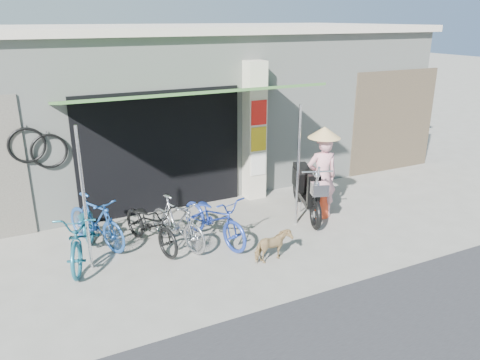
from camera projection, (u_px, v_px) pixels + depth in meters
name	position (u px, v px, depth m)	size (l,w,h in m)	color
ground	(275.00, 249.00, 8.20)	(80.00, 80.00, 0.00)	gray
bicycle_shop	(176.00, 101.00, 11.91)	(12.30, 5.30, 3.66)	#A8ACA4
shop_pillar	(254.00, 132.00, 10.13)	(0.42, 0.44, 3.00)	beige
awning	(189.00, 96.00, 8.37)	(4.60, 1.88, 2.72)	#35602B
neighbour_right	(394.00, 121.00, 12.05)	(2.60, 0.06, 2.60)	brown
bike_teal	(83.00, 234.00, 7.67)	(0.63, 1.82, 0.96)	#195C70
bike_blue	(96.00, 221.00, 8.18)	(0.44, 1.56, 0.94)	#204C94
bike_black	(151.00, 225.00, 8.13)	(0.57, 1.64, 0.86)	black
bike_silver	(177.00, 222.00, 8.18)	(0.42, 1.50, 0.90)	#ADADB2
bike_navy	(214.00, 218.00, 8.35)	(0.61, 1.74, 0.91)	#21399A
street_dog	(273.00, 246.00, 7.71)	(0.29, 0.64, 0.54)	#998551
moped	(306.00, 189.00, 9.54)	(0.90, 1.98, 1.16)	black
nun	(322.00, 173.00, 9.27)	(0.70, 0.64, 1.86)	pink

